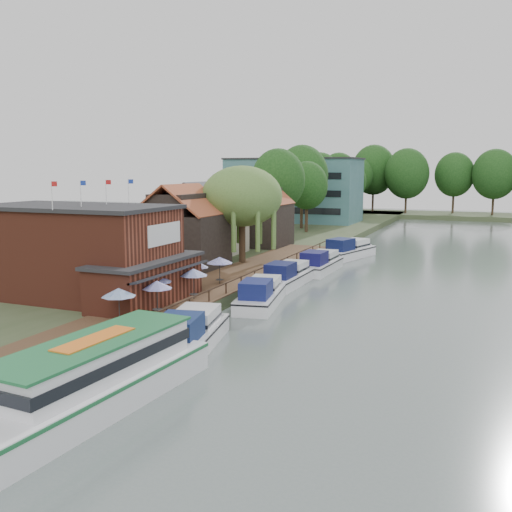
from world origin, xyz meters
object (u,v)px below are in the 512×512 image
at_px(cruiser_1, 261,291).
at_px(cottage_c, 261,214).
at_px(cottage_a, 182,226).
at_px(umbrella_4, 197,275).
at_px(cruiser_4, 348,247).
at_px(tour_boat, 85,377).
at_px(umbrella_5, 220,270).
at_px(umbrella_2, 157,291).
at_px(cruiser_3, 320,260).
at_px(cottage_b, 202,218).
at_px(umbrella_1, 157,298).
at_px(cruiser_2, 287,273).
at_px(umbrella_3, 194,284).
at_px(willow, 242,215).
at_px(pub, 96,252).
at_px(umbrella_0, 119,306).
at_px(hotel_block, 294,190).
at_px(swan, 120,370).
at_px(cruiser_0, 189,329).

bearing_deg(cruiser_1, cottage_c, 101.76).
xyz_separation_m(cottage_a, umbrella_4, (6.73, -9.40, -2.96)).
height_order(cottage_a, cruiser_4, cottage_a).
distance_m(cottage_c, tour_boat, 51.08).
bearing_deg(umbrella_5, umbrella_2, -92.88).
bearing_deg(cruiser_3, cruiser_4, 88.34).
height_order(cruiser_1, cruiser_4, cruiser_4).
bearing_deg(cottage_b, umbrella_1, -68.02).
xyz_separation_m(cruiser_2, cruiser_4, (1.37, 19.26, 0.09)).
height_order(cruiser_4, tour_boat, tour_boat).
bearing_deg(cruiser_4, umbrella_5, -86.55).
relative_size(umbrella_2, umbrella_4, 1.00).
bearing_deg(cottage_a, cruiser_2, 0.81).
xyz_separation_m(cottage_c, cruiser_3, (11.16, -10.56, -4.02)).
height_order(umbrella_2, umbrella_3, same).
relative_size(cottage_b, willow, 0.92).
relative_size(cruiser_1, cruiser_3, 0.98).
distance_m(pub, umbrella_3, 7.96).
bearing_deg(cruiser_3, umbrella_4, -105.67).
bearing_deg(umbrella_0, cottage_c, 98.99).
distance_m(hotel_block, umbrella_3, 70.54).
bearing_deg(umbrella_1, swan, -71.65).
distance_m(hotel_block, tour_boat, 88.98).
distance_m(cruiser_2, cruiser_3, 8.32).
height_order(cottage_a, umbrella_5, cottage_a).
xyz_separation_m(umbrella_0, umbrella_5, (0.16, 14.34, 0.00)).
relative_size(umbrella_0, umbrella_3, 1.00).
relative_size(cottage_b, cruiser_3, 0.95).
xyz_separation_m(cottage_b, willow, (7.50, -5.00, 0.96)).
bearing_deg(umbrella_4, umbrella_5, 74.92).
xyz_separation_m(cottage_b, cruiser_3, (15.16, -1.56, -4.02)).
xyz_separation_m(willow, umbrella_5, (2.98, -11.61, -3.93)).
bearing_deg(umbrella_5, cottage_c, 104.19).
xyz_separation_m(cruiser_0, cruiser_1, (-0.17, 12.26, -0.07)).
relative_size(pub, cottage_b, 2.08).
distance_m(cottage_b, umbrella_0, 32.76).
height_order(willow, cruiser_1, willow).
distance_m(hotel_block, umbrella_0, 78.42).
height_order(willow, umbrella_1, willow).
bearing_deg(umbrella_2, umbrella_4, 92.47).
height_order(cottage_b, tour_boat, cottage_b).
bearing_deg(cruiser_4, cruiser_3, -78.09).
bearing_deg(swan, pub, 132.07).
bearing_deg(hotel_block, tour_boat, -77.37).
bearing_deg(cottage_c, willow, -75.96).
xyz_separation_m(cottage_b, tour_boat, (15.43, -40.66, -3.60)).
height_order(cottage_c, umbrella_0, cottage_c).
distance_m(cottage_a, cottage_c, 19.03).
height_order(umbrella_1, umbrella_4, same).
xyz_separation_m(cottage_a, cruiser_4, (12.73, 19.42, -3.94)).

